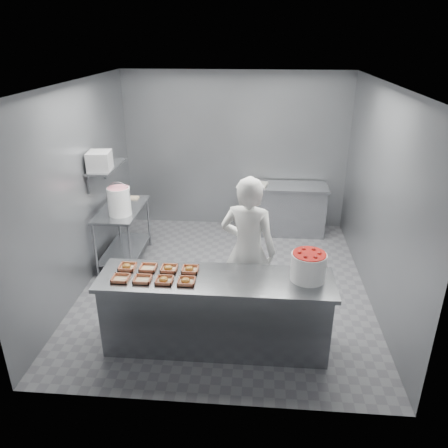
% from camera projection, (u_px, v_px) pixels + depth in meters
% --- Properties ---
extents(floor, '(4.50, 4.50, 0.00)m').
position_uv_depth(floor, '(225.00, 284.00, 6.36)').
color(floor, '#4C4C51').
rests_on(floor, ground).
extents(ceiling, '(4.50, 4.50, 0.00)m').
position_uv_depth(ceiling, '(226.00, 83.00, 5.24)').
color(ceiling, white).
rests_on(ceiling, wall_back).
extents(wall_back, '(4.00, 0.04, 2.80)m').
position_uv_depth(wall_back, '(235.00, 151.00, 7.85)').
color(wall_back, slate).
rests_on(wall_back, ground).
extents(wall_left, '(0.04, 4.50, 2.80)m').
position_uv_depth(wall_left, '(80.00, 189.00, 5.95)').
color(wall_left, slate).
rests_on(wall_left, ground).
extents(wall_right, '(0.04, 4.50, 2.80)m').
position_uv_depth(wall_right, '(379.00, 198.00, 5.65)').
color(wall_right, slate).
rests_on(wall_right, ground).
extents(service_counter, '(2.60, 0.70, 0.90)m').
position_uv_depth(service_counter, '(216.00, 312.00, 4.95)').
color(service_counter, slate).
rests_on(service_counter, ground).
extents(prep_table, '(0.60, 1.20, 0.90)m').
position_uv_depth(prep_table, '(123.00, 226.00, 6.80)').
color(prep_table, slate).
rests_on(prep_table, ground).
extents(back_counter, '(1.50, 0.60, 0.90)m').
position_uv_depth(back_counter, '(284.00, 209.00, 7.85)').
color(back_counter, slate).
rests_on(back_counter, ground).
extents(wall_shelf, '(0.35, 0.90, 0.03)m').
position_uv_depth(wall_shelf, '(106.00, 167.00, 6.42)').
color(wall_shelf, slate).
rests_on(wall_shelf, wall_left).
extents(tray_0, '(0.19, 0.18, 0.04)m').
position_uv_depth(tray_0, '(121.00, 278.00, 4.72)').
color(tray_0, tan).
rests_on(tray_0, service_counter).
extents(tray_1, '(0.19, 0.18, 0.04)m').
position_uv_depth(tray_1, '(142.00, 279.00, 4.70)').
color(tray_1, tan).
rests_on(tray_1, service_counter).
extents(tray_2, '(0.19, 0.18, 0.06)m').
position_uv_depth(tray_2, '(164.00, 280.00, 4.68)').
color(tray_2, tan).
rests_on(tray_2, service_counter).
extents(tray_3, '(0.19, 0.18, 0.06)m').
position_uv_depth(tray_3, '(186.00, 281.00, 4.66)').
color(tray_3, tan).
rests_on(tray_3, service_counter).
extents(tray_4, '(0.19, 0.18, 0.06)m').
position_uv_depth(tray_4, '(127.00, 267.00, 4.95)').
color(tray_4, tan).
rests_on(tray_4, service_counter).
extents(tray_5, '(0.19, 0.18, 0.04)m').
position_uv_depth(tray_5, '(148.00, 268.00, 4.93)').
color(tray_5, tan).
rests_on(tray_5, service_counter).
extents(tray_6, '(0.19, 0.18, 0.06)m').
position_uv_depth(tray_6, '(169.00, 268.00, 4.92)').
color(tray_6, tan).
rests_on(tray_6, service_counter).
extents(tray_7, '(0.19, 0.18, 0.06)m').
position_uv_depth(tray_7, '(190.00, 269.00, 4.90)').
color(tray_7, tan).
rests_on(tray_7, service_counter).
extents(worker, '(0.78, 0.60, 1.88)m').
position_uv_depth(worker, '(248.00, 251.00, 5.27)').
color(worker, white).
rests_on(worker, ground).
extents(strawberry_tub, '(0.38, 0.38, 0.31)m').
position_uv_depth(strawberry_tub, '(308.00, 266.00, 4.68)').
color(strawberry_tub, white).
rests_on(strawberry_tub, service_counter).
extents(glaze_bucket, '(0.35, 0.33, 0.51)m').
position_uv_depth(glaze_bucket, '(119.00, 201.00, 6.35)').
color(glaze_bucket, white).
rests_on(glaze_bucket, prep_table).
extents(bucket_lid, '(0.43, 0.43, 0.03)m').
position_uv_depth(bucket_lid, '(119.00, 204.00, 6.81)').
color(bucket_lid, white).
rests_on(bucket_lid, prep_table).
extents(rag, '(0.15, 0.13, 0.02)m').
position_uv_depth(rag, '(134.00, 198.00, 7.06)').
color(rag, '#CCB28C').
rests_on(rag, prep_table).
extents(appliance, '(0.35, 0.39, 0.27)m').
position_uv_depth(appliance, '(100.00, 161.00, 6.17)').
color(appliance, gray).
rests_on(appliance, wall_shelf).
extents(paper_stack, '(0.35, 0.29, 0.04)m').
position_uv_depth(paper_stack, '(259.00, 184.00, 7.69)').
color(paper_stack, silver).
rests_on(paper_stack, back_counter).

